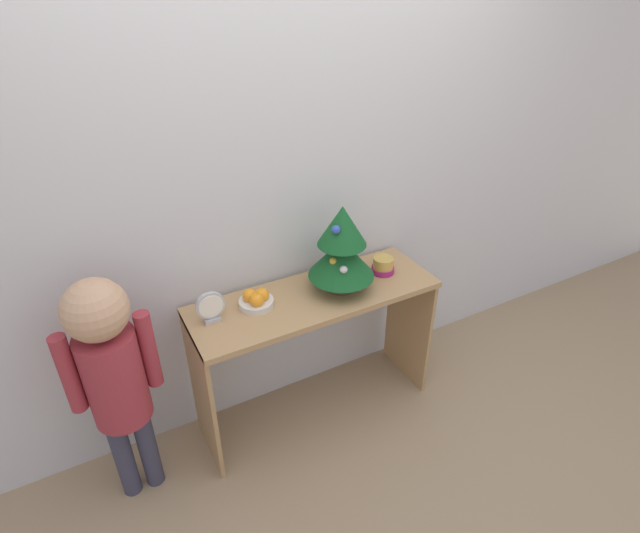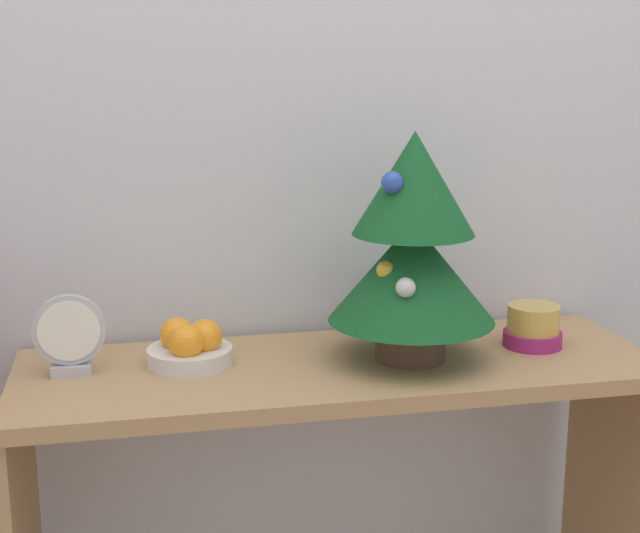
# 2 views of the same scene
# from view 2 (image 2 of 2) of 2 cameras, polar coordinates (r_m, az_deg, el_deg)

# --- Properties ---
(back_wall) EXTENTS (7.00, 0.05, 2.50)m
(back_wall) POSITION_cam_2_polar(r_m,az_deg,el_deg) (1.86, -0.45, 11.02)
(back_wall) COLOR silver
(back_wall) RESTS_ON ground_plane
(console_table) EXTENTS (1.22, 0.41, 0.75)m
(console_table) POSITION_cam_2_polar(r_m,az_deg,el_deg) (1.77, 1.26, -11.36)
(console_table) COLOR tan
(console_table) RESTS_ON ground_plane
(mini_tree) EXTENTS (0.32, 0.32, 0.44)m
(mini_tree) POSITION_cam_2_polar(r_m,az_deg,el_deg) (1.68, 5.95, 1.40)
(mini_tree) COLOR #4C3828
(mini_tree) RESTS_ON console_table
(fruit_bowl) EXTENTS (0.16, 0.16, 0.09)m
(fruit_bowl) POSITION_cam_2_polar(r_m,az_deg,el_deg) (1.70, -8.34, -5.08)
(fruit_bowl) COLOR silver
(fruit_bowl) RESTS_ON console_table
(singing_bowl) EXTENTS (0.12, 0.12, 0.08)m
(singing_bowl) POSITION_cam_2_polar(r_m,az_deg,el_deg) (1.84, 13.47, -3.78)
(singing_bowl) COLOR #9E2366
(singing_bowl) RESTS_ON console_table
(desk_clock) EXTENTS (0.13, 0.04, 0.15)m
(desk_clock) POSITION_cam_2_polar(r_m,az_deg,el_deg) (1.68, -15.74, -4.29)
(desk_clock) COLOR #B2B2B7
(desk_clock) RESTS_ON console_table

